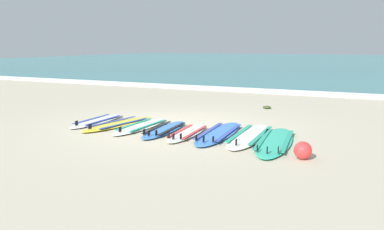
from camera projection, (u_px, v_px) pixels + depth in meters
The scene contains 13 objects.
ground_plane at pixel (172, 126), 9.30m from camera, with size 80.00×80.00×0.00m, color #B7AD93.
sea at pixel (336, 62), 42.34m from camera, with size 80.00×60.00×0.10m, color teal.
wave_foam_strip at pixel (260, 91), 15.96m from camera, with size 80.00×0.73×0.11m, color white.
surfboard_0 at pixel (98, 121), 9.77m from camera, with size 0.56×2.00×0.18m.
surfboard_1 at pixel (118, 124), 9.41m from camera, with size 0.90×2.28×0.18m.
surfboard_2 at pixel (141, 126), 9.14m from camera, with size 0.54×2.11×0.18m.
surfboard_3 at pixel (165, 130), 8.79m from camera, with size 0.68×2.05×0.18m.
surfboard_4 at pixel (187, 133), 8.45m from camera, with size 0.61×1.93×0.18m.
surfboard_5 at pixel (219, 133), 8.43m from camera, with size 0.80×2.52×0.18m.
surfboard_6 at pixel (250, 136), 8.20m from camera, with size 0.73×2.55×0.18m.
surfboard_7 at pixel (275, 141), 7.71m from camera, with size 0.94×2.65×0.18m.
beach_ball at pixel (303, 150), 6.63m from camera, with size 0.30×0.30×0.30m, color red.
seaweed_clump_near_shoreline at pixel (267, 107), 11.85m from camera, with size 0.25×0.20×0.09m, color #384723.
Camera 1 is at (4.31, -8.04, 1.90)m, focal length 37.24 mm.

